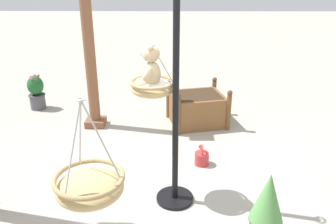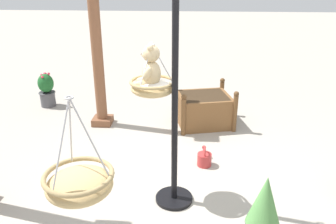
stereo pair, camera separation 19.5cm
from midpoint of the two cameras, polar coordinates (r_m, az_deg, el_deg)
ground_plane at (r=4.35m, az=2.83°, el=-13.09°), size 40.00×40.00×0.00m
display_pole_central at (r=3.77m, az=2.58°, el=-4.53°), size 0.44×0.44×2.57m
hanging_basket_with_teddy at (r=3.71m, az=-1.09°, el=4.24°), size 0.50×0.50×0.56m
teddy_bear at (r=3.65m, az=-1.47°, el=7.29°), size 0.33×0.30×0.48m
hanging_basket_left_high at (r=2.56m, az=-12.48°, el=-11.60°), size 0.51×0.51×0.77m
greenhouse_pillar_left at (r=5.74m, az=-10.94°, el=11.29°), size 0.35×0.35×2.99m
wooden_planter_box at (r=6.01m, az=6.91°, el=0.56°), size 1.01×1.11×0.72m
potted_plant_fern_front at (r=7.16m, az=-18.92°, el=3.52°), size 0.32×0.32×0.69m
potted_plant_flowering_red at (r=3.59m, az=17.31°, el=-15.41°), size 0.34×0.34×0.76m
watering_can at (r=4.84m, az=7.27°, el=-7.73°), size 0.35×0.20×0.30m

